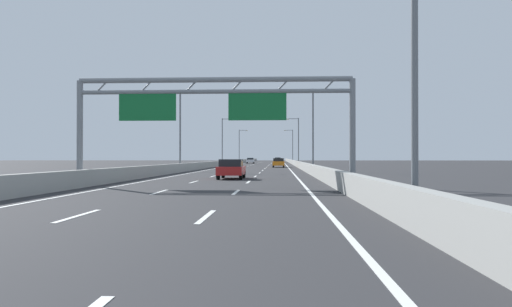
{
  "coord_description": "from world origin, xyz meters",
  "views": [
    {
      "loc": [
        3.81,
        -0.5,
        1.65
      ],
      "look_at": [
        1.17,
        53.71,
        2.05
      ],
      "focal_mm": 33.3,
      "sensor_mm": 36.0,
      "label": 1
    }
  ],
  "objects_px": {
    "streetlamp_right_mid": "(311,124)",
    "black_car": "(278,160)",
    "streetlamp_left_distant": "(240,144)",
    "streetlamp_right_near": "(406,27)",
    "streetlamp_left_far": "(223,138)",
    "streetlamp_right_far": "(297,138)",
    "sign_gantry": "(211,103)",
    "streetlamp_left_mid": "(182,125)",
    "streetlamp_right_distant": "(292,144)",
    "white_car": "(250,161)",
    "orange_car": "(278,163)",
    "red_car": "(231,169)"
  },
  "relations": [
    {
      "from": "streetlamp_right_mid",
      "to": "streetlamp_right_far",
      "type": "height_order",
      "value": "same"
    },
    {
      "from": "orange_car",
      "to": "black_car",
      "type": "xyz_separation_m",
      "value": [
        -0.28,
        57.46,
        0.01
      ]
    },
    {
      "from": "white_car",
      "to": "black_car",
      "type": "bearing_deg",
      "value": 61.01
    },
    {
      "from": "sign_gantry",
      "to": "streetlamp_right_near",
      "type": "xyz_separation_m",
      "value": [
        7.63,
        -13.9,
        0.58
      ]
    },
    {
      "from": "streetlamp_right_distant",
      "to": "orange_car",
      "type": "height_order",
      "value": "streetlamp_right_distant"
    },
    {
      "from": "black_car",
      "to": "sign_gantry",
      "type": "bearing_deg",
      "value": -91.96
    },
    {
      "from": "streetlamp_right_distant",
      "to": "orange_car",
      "type": "relative_size",
      "value": 2.06
    },
    {
      "from": "streetlamp_right_far",
      "to": "streetlamp_right_near",
      "type": "bearing_deg",
      "value": -90.0
    },
    {
      "from": "streetlamp_right_mid",
      "to": "streetlamp_left_distant",
      "type": "bearing_deg",
      "value": 100.35
    },
    {
      "from": "orange_car",
      "to": "white_car",
      "type": "bearing_deg",
      "value": 99.11
    },
    {
      "from": "streetlamp_right_far",
      "to": "streetlamp_right_distant",
      "type": "xyz_separation_m",
      "value": [
        0.0,
        40.86,
        0.0
      ]
    },
    {
      "from": "streetlamp_right_near",
      "to": "streetlamp_left_mid",
      "type": "distance_m",
      "value": 43.51
    },
    {
      "from": "streetlamp_right_near",
      "to": "white_car",
      "type": "relative_size",
      "value": 2.31
    },
    {
      "from": "sign_gantry",
      "to": "streetlamp_left_mid",
      "type": "distance_m",
      "value": 27.94
    },
    {
      "from": "black_car",
      "to": "white_car",
      "type": "xyz_separation_m",
      "value": [
        -6.92,
        -12.5,
        -0.03
      ]
    },
    {
      "from": "streetlamp_left_mid",
      "to": "streetlamp_left_distant",
      "type": "xyz_separation_m",
      "value": [
        0.0,
        81.73,
        0.0
      ]
    },
    {
      "from": "streetlamp_right_near",
      "to": "streetlamp_left_far",
      "type": "bearing_deg",
      "value": 100.35
    },
    {
      "from": "streetlamp_right_near",
      "to": "white_car",
      "type": "height_order",
      "value": "streetlamp_right_near"
    },
    {
      "from": "streetlamp_left_far",
      "to": "streetlamp_right_distant",
      "type": "height_order",
      "value": "same"
    },
    {
      "from": "streetlamp_left_far",
      "to": "streetlamp_right_far",
      "type": "xyz_separation_m",
      "value": [
        14.93,
        0.0,
        0.0
      ]
    },
    {
      "from": "streetlamp_left_far",
      "to": "white_car",
      "type": "distance_m",
      "value": 25.59
    },
    {
      "from": "streetlamp_left_far",
      "to": "streetlamp_right_far",
      "type": "bearing_deg",
      "value": 0.0
    },
    {
      "from": "streetlamp_right_near",
      "to": "streetlamp_left_far",
      "type": "distance_m",
      "value": 83.08
    },
    {
      "from": "streetlamp_left_distant",
      "to": "streetlamp_right_distant",
      "type": "distance_m",
      "value": 14.93
    },
    {
      "from": "streetlamp_right_mid",
      "to": "red_car",
      "type": "height_order",
      "value": "streetlamp_right_mid"
    },
    {
      "from": "streetlamp_right_near",
      "to": "streetlamp_right_far",
      "type": "distance_m",
      "value": 81.73
    },
    {
      "from": "streetlamp_left_mid",
      "to": "streetlamp_right_far",
      "type": "height_order",
      "value": "same"
    },
    {
      "from": "streetlamp_left_far",
      "to": "black_car",
      "type": "height_order",
      "value": "streetlamp_left_far"
    },
    {
      "from": "streetlamp_left_mid",
      "to": "streetlamp_right_distant",
      "type": "distance_m",
      "value": 83.08
    },
    {
      "from": "white_car",
      "to": "streetlamp_right_near",
      "type": "bearing_deg",
      "value": -84.13
    },
    {
      "from": "sign_gantry",
      "to": "streetlamp_left_far",
      "type": "height_order",
      "value": "streetlamp_left_far"
    },
    {
      "from": "streetlamp_right_distant",
      "to": "white_car",
      "type": "height_order",
      "value": "streetlamp_right_distant"
    },
    {
      "from": "streetlamp_left_distant",
      "to": "streetlamp_right_near",
      "type": "bearing_deg",
      "value": -83.06
    },
    {
      "from": "streetlamp_left_far",
      "to": "red_car",
      "type": "bearing_deg",
      "value": -82.69
    },
    {
      "from": "sign_gantry",
      "to": "red_car",
      "type": "xyz_separation_m",
      "value": [
        0.38,
        7.98,
        -4.06
      ]
    },
    {
      "from": "sign_gantry",
      "to": "streetlamp_left_mid",
      "type": "xyz_separation_m",
      "value": [
        -7.3,
        26.96,
        0.58
      ]
    },
    {
      "from": "red_car",
      "to": "streetlamp_left_mid",
      "type": "bearing_deg",
      "value": 112.02
    },
    {
      "from": "sign_gantry",
      "to": "streetlamp_right_mid",
      "type": "xyz_separation_m",
      "value": [
        7.63,
        26.96,
        0.58
      ]
    },
    {
      "from": "sign_gantry",
      "to": "streetlamp_left_distant",
      "type": "bearing_deg",
      "value": 93.84
    },
    {
      "from": "streetlamp_left_mid",
      "to": "red_car",
      "type": "relative_size",
      "value": 2.25
    },
    {
      "from": "streetlamp_right_mid",
      "to": "black_car",
      "type": "height_order",
      "value": "streetlamp_right_mid"
    },
    {
      "from": "streetlamp_left_far",
      "to": "streetlamp_left_distant",
      "type": "distance_m",
      "value": 40.86
    },
    {
      "from": "streetlamp_right_far",
      "to": "white_car",
      "type": "xyz_separation_m",
      "value": [
        -10.96,
        24.85,
        -4.66
      ]
    },
    {
      "from": "streetlamp_right_mid",
      "to": "streetlamp_right_far",
      "type": "xyz_separation_m",
      "value": [
        0.0,
        40.86,
        0.0
      ]
    },
    {
      "from": "white_car",
      "to": "orange_car",
      "type": "bearing_deg",
      "value": -80.89
    },
    {
      "from": "streetlamp_left_far",
      "to": "streetlamp_right_far",
      "type": "height_order",
      "value": "same"
    },
    {
      "from": "streetlamp_right_mid",
      "to": "black_car",
      "type": "relative_size",
      "value": 2.03
    },
    {
      "from": "sign_gantry",
      "to": "streetlamp_right_near",
      "type": "distance_m",
      "value": 15.87
    },
    {
      "from": "streetlamp_right_far",
      "to": "black_car",
      "type": "xyz_separation_m",
      "value": [
        -4.03,
        37.35,
        -4.63
      ]
    },
    {
      "from": "streetlamp_left_mid",
      "to": "streetlamp_right_mid",
      "type": "distance_m",
      "value": 14.93
    }
  ]
}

